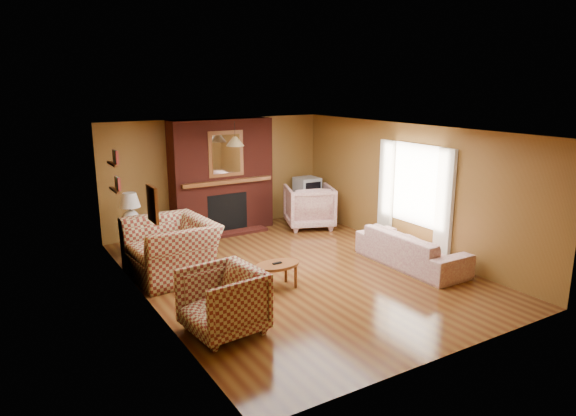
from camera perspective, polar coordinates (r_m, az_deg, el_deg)
floor at (r=8.78m, az=0.92°, el=-7.12°), size 6.50×6.50×0.00m
ceiling at (r=8.24m, az=0.99°, el=8.67°), size 6.50×6.50×0.00m
wall_back at (r=11.26m, az=-7.89°, el=3.75°), size 6.50×0.00×6.50m
wall_front at (r=6.04m, az=17.66°, el=-5.55°), size 6.50×0.00×6.50m
wall_left at (r=7.45m, az=-15.56°, el=-1.78°), size 0.00×6.50×6.50m
wall_right at (r=9.96m, az=13.24°, el=2.21°), size 0.00×6.50×6.50m
fireplace at (r=11.03m, az=-7.34°, el=3.46°), size 2.20×0.82×2.40m
window_right at (r=9.80m, az=13.82°, el=1.56°), size 0.10×1.85×2.00m
bookshelf at (r=9.17m, az=-18.69°, el=3.84°), size 0.09×0.55×0.71m
botanical_print at (r=7.09m, az=-14.82°, el=0.42°), size 0.05×0.40×0.50m
pendant_light at (r=10.29m, az=-5.91°, el=7.38°), size 0.36×0.36×0.48m
plaid_loveseat at (r=8.69m, az=-12.85°, el=-4.42°), size 1.36×1.53×0.94m
plaid_armchair at (r=6.67m, az=-7.26°, el=-10.25°), size 1.03×1.00×0.85m
floral_sofa at (r=9.25m, az=13.54°, el=-4.42°), size 0.82×2.10×0.61m
floral_armchair at (r=11.36m, az=2.38°, el=0.18°), size 1.31×1.32×0.94m
coffee_table at (r=8.01m, az=-1.21°, el=-6.61°), size 0.74×0.46×0.42m
side_table at (r=10.08m, az=-16.89°, el=-3.37°), size 0.42×0.42×0.53m
table_lamp at (r=9.93m, az=-17.14°, el=0.04°), size 0.38×0.38×0.63m
tv_stand at (r=12.02m, az=2.11°, el=-0.05°), size 0.51×0.47×0.53m
crt_tv at (r=11.91m, az=2.15°, el=2.28°), size 0.52×0.52×0.47m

